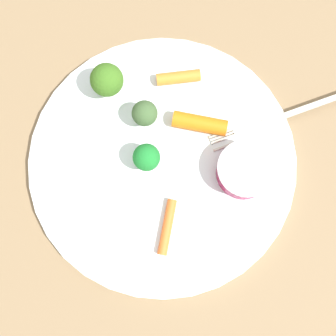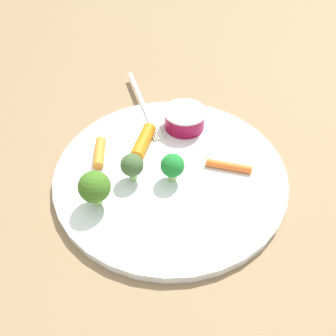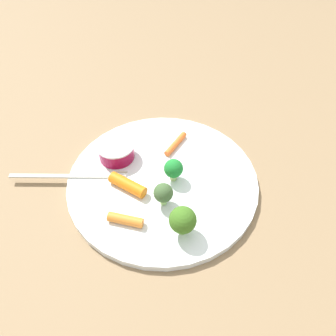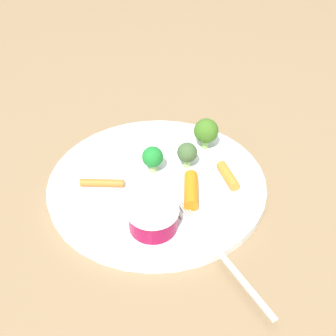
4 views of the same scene
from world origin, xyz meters
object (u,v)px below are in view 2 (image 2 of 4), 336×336
object	(u,v)px
carrot_stick_0	(143,141)
sauce_cup	(185,119)
carrot_stick_1	(229,166)
broccoli_floret_1	(171,166)
plate	(170,172)
carrot_stick_2	(99,153)
broccoli_floret_2	(95,187)
broccoli_floret_0	(132,166)
fork	(143,104)

from	to	relation	value
carrot_stick_0	sauce_cup	bearing A→B (deg)	-151.78
carrot_stick_0	carrot_stick_1	bearing A→B (deg)	150.38
sauce_cup	broccoli_floret_1	size ratio (longest dim) A/B	1.57
plate	carrot_stick_2	distance (m)	0.10
sauce_cup	broccoli_floret_1	distance (m)	0.11
carrot_stick_2	sauce_cup	bearing A→B (deg)	-159.84
plate	broccoli_floret_2	bearing A→B (deg)	24.38
plate	carrot_stick_0	world-z (taller)	carrot_stick_0
sauce_cup	carrot_stick_1	distance (m)	0.10
sauce_cup	carrot_stick_1	world-z (taller)	sauce_cup
broccoli_floret_2	carrot_stick_2	distance (m)	0.08
sauce_cup	broccoli_floret_0	distance (m)	0.12
carrot_stick_2	broccoli_floret_2	bearing A→B (deg)	87.75
sauce_cup	fork	bearing A→B (deg)	-48.66
broccoli_floret_1	carrot_stick_0	size ratio (longest dim) A/B	0.64
broccoli_floret_0	plate	bearing A→B (deg)	-169.30
plate	broccoli_floret_2	world-z (taller)	broccoli_floret_2
broccoli_floret_0	carrot_stick_1	size ratio (longest dim) A/B	0.66
fork	broccoli_floret_0	bearing A→B (deg)	79.80
sauce_cup	plate	bearing A→B (deg)	67.74
sauce_cup	carrot_stick_0	world-z (taller)	sauce_cup
broccoli_floret_0	carrot_stick_0	world-z (taller)	broccoli_floret_0
broccoli_floret_1	fork	distance (m)	0.16
carrot_stick_1	fork	size ratio (longest dim) A/B	0.32
carrot_stick_0	carrot_stick_1	xyz separation A→B (m)	(-0.10, 0.06, -0.00)
fork	sauce_cup	bearing A→B (deg)	131.34
fork	carrot_stick_1	bearing A→B (deg)	121.46
carrot_stick_0	broccoli_floret_0	bearing A→B (deg)	72.09
broccoli_floret_2	carrot_stick_0	xyz separation A→B (m)	(-0.06, -0.09, -0.02)
plate	carrot_stick_0	distance (m)	0.06
broccoli_floret_2	broccoli_floret_0	bearing A→B (deg)	-143.39
broccoli_floret_0	carrot_stick_1	distance (m)	0.12
broccoli_floret_1	carrot_stick_0	world-z (taller)	broccoli_floret_1
plate	fork	distance (m)	0.15
plate	broccoli_floret_1	distance (m)	0.03
broccoli_floret_1	carrot_stick_0	xyz separation A→B (m)	(0.03, -0.07, -0.01)
sauce_cup	broccoli_floret_2	world-z (taller)	broccoli_floret_2
plate	fork	size ratio (longest dim) A/B	1.62
plate	broccoli_floret_1	size ratio (longest dim) A/B	7.66
carrot_stick_1	carrot_stick_2	distance (m)	0.17
carrot_stick_0	carrot_stick_2	bearing A→B (deg)	10.55
sauce_cup	carrot_stick_2	bearing A→B (deg)	20.16
carrot_stick_0	fork	bearing A→B (deg)	-95.36
broccoli_floret_1	carrot_stick_2	bearing A→B (deg)	-31.80
sauce_cup	broccoli_floret_0	world-z (taller)	broccoli_floret_0
carrot_stick_0	fork	distance (m)	0.10
fork	broccoli_floret_2	bearing A→B (deg)	68.97
carrot_stick_0	fork	xyz separation A→B (m)	(-0.01, -0.10, -0.01)
broccoli_floret_1	carrot_stick_1	world-z (taller)	broccoli_floret_1
broccoli_floret_1	carrot_stick_0	bearing A→B (deg)	-66.69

